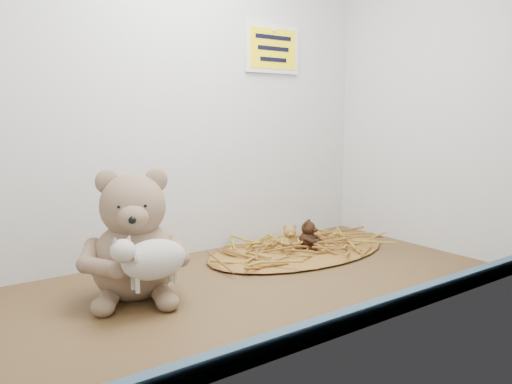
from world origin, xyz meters
TOP-DOWN VIEW (x-y plane):
  - alcove_shell at (0.00, 9.00)cm, footprint 120.40×60.20cm
  - front_rail at (0.00, -28.80)cm, footprint 119.28×2.20cm
  - straw_bed at (27.23, 13.62)cm, footprint 54.26×31.50cm
  - main_teddy at (-21.19, 7.83)cm, footprint 28.12×28.75cm
  - toy_lamb at (-21.19, -1.57)cm, footprint 16.49×10.07cm
  - mini_teddy_tan at (24.71, 14.38)cm, footprint 7.77×7.88cm
  - mini_teddy_brown at (29.75, 12.87)cm, footprint 8.94×9.03cm
  - wall_sign at (30.00, 29.40)cm, footprint 16.00×1.20cm

SIDE VIEW (x-z plane):
  - straw_bed at x=27.23cm, z-range 0.00..1.05cm
  - front_rail at x=0.00cm, z-range 0.00..3.60cm
  - mini_teddy_tan at x=24.71cm, z-range 1.05..7.94cm
  - mini_teddy_brown at x=29.75cm, z-range 1.05..8.85cm
  - toy_lamb at x=-21.19cm, z-range 4.68..15.34cm
  - main_teddy at x=-21.19cm, z-range 0.00..26.22cm
  - alcove_shell at x=0.00cm, z-range -0.20..90.20cm
  - wall_sign at x=30.00cm, z-range 49.50..60.50cm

